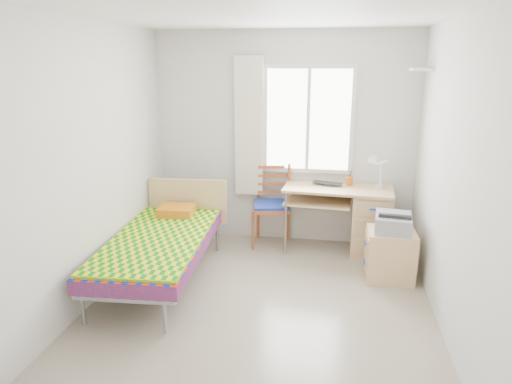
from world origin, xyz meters
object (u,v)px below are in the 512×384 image
bed (162,242)px  desk (366,218)px  chair (272,200)px  printer (393,222)px  cabinet (390,255)px

bed → desk: size_ratio=1.57×
chair → printer: 1.56m
chair → cabinet: (1.36, -0.76, -0.30)m
desk → printer: size_ratio=2.90×
cabinet → bed: bearing=-170.6°
printer → bed: bearing=-163.5°
cabinet → printer: size_ratio=1.18×
desk → printer: desk is taller
chair → printer: size_ratio=2.25×
desk → cabinet: bearing=-67.7°
chair → printer: (1.37, -0.74, 0.06)m
desk → bed: bearing=-148.7°
cabinet → printer: (0.01, 0.01, 0.36)m
cabinet → printer: 0.36m
bed → chair: 1.55m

